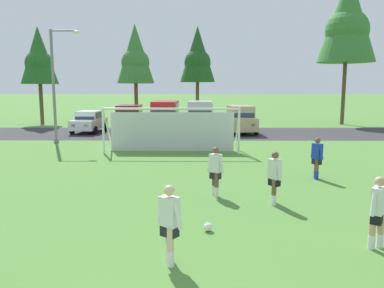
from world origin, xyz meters
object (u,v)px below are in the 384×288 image
at_px(player_midfield_center, 215,171).
at_px(parked_car_slot_center_left, 166,116).
at_px(player_striker_near, 378,213).
at_px(player_winger_left, 274,178).
at_px(street_lamp, 56,85).
at_px(soccer_goal, 172,129).
at_px(soccer_ball, 208,227).
at_px(parked_car_slot_far_left, 89,122).
at_px(parked_car_slot_center_right, 240,119).
at_px(parked_car_slot_center, 200,116).
at_px(player_trailing_back, 170,225).
at_px(player_winger_right, 317,158).
at_px(parked_car_slot_left, 129,118).

xyz_separation_m(player_midfield_center, parked_car_slot_center_left, (-2.98, 17.59, 0.52)).
distance_m(player_striker_near, player_winger_left, 3.65).
xyz_separation_m(parked_car_slot_center_left, street_lamp, (-6.53, -5.38, 2.38)).
xyz_separation_m(soccer_goal, player_winger_left, (3.71, -9.80, -0.47)).
relative_size(soccer_ball, parked_car_slot_far_left, 0.05).
relative_size(player_midfield_center, parked_car_slot_center_right, 0.35).
xyz_separation_m(player_striker_near, parked_car_slot_center, (-3.61, 21.88, 0.52)).
relative_size(player_striker_near, player_trailing_back, 1.00).
bearing_deg(player_midfield_center, parked_car_slot_center_right, 80.65).
xyz_separation_m(player_midfield_center, parked_car_slot_far_left, (-9.17, 18.19, 0.05)).
height_order(player_striker_near, parked_car_slot_center, parked_car_slot_center).
bearing_deg(player_trailing_back, parked_car_slot_far_left, 109.01).
relative_size(soccer_ball, player_winger_left, 0.13).
bearing_deg(player_trailing_back, soccer_ball, 64.42).
bearing_deg(player_winger_right, parked_car_slot_left, 121.92).
bearing_deg(parked_car_slot_center_left, parked_car_slot_center_right, 2.07).
bearing_deg(parked_car_slot_center_right, soccer_ball, -98.88).
bearing_deg(soccer_ball, player_midfield_center, 83.77).
height_order(soccer_goal, parked_car_slot_center, soccer_goal).
height_order(soccer_ball, parked_car_slot_left, parked_car_slot_left).
bearing_deg(parked_car_slot_center_left, player_midfield_center, -80.39).
bearing_deg(player_midfield_center, player_winger_right, 30.57).
xyz_separation_m(player_striker_near, player_trailing_back, (-4.55, -0.77, 0.00)).
relative_size(player_trailing_back, parked_car_slot_left, 0.35).
bearing_deg(player_trailing_back, player_winger_right, 54.33).
height_order(parked_car_slot_left, parked_car_slot_center_left, parked_car_slot_center_left).
bearing_deg(player_winger_left, player_striker_near, -63.95).
height_order(soccer_ball, player_winger_right, player_winger_right).
distance_m(soccer_ball, parked_car_slot_center, 20.92).
bearing_deg(player_trailing_back, parked_car_slot_left, 101.49).
xyz_separation_m(player_winger_left, parked_car_slot_left, (-7.75, 19.54, 0.29)).
relative_size(soccer_goal, parked_car_slot_left, 1.61).
distance_m(parked_car_slot_far_left, parked_car_slot_center_right, 12.11).
bearing_deg(player_trailing_back, parked_car_slot_center_right, 79.73).
bearing_deg(parked_car_slot_center, player_trailing_back, -92.39).
distance_m(player_trailing_back, parked_car_slot_left, 24.07).
bearing_deg(player_winger_left, parked_car_slot_center, 96.15).
height_order(player_striker_near, parked_car_slot_center_right, parked_car_slot_center_right).
xyz_separation_m(soccer_goal, parked_car_slot_center_left, (-1.02, 8.70, 0.05)).
distance_m(player_winger_right, parked_car_slot_far_left, 20.61).
height_order(player_midfield_center, parked_car_slot_center_right, parked_car_slot_center_right).
distance_m(player_striker_near, player_winger_right, 6.65).
bearing_deg(parked_car_slot_center_left, player_winger_right, -64.96).
relative_size(parked_car_slot_center_left, parked_car_slot_center_right, 1.03).
distance_m(player_striker_near, player_midfield_center, 5.36).
relative_size(parked_car_slot_far_left, parked_car_slot_center_left, 0.89).
height_order(player_striker_near, player_winger_left, same).
bearing_deg(soccer_goal, parked_car_slot_center, 79.00).
height_order(player_midfield_center, parked_car_slot_left, parked_car_slot_left).
height_order(player_midfield_center, parked_car_slot_center, parked_car_slot_center).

